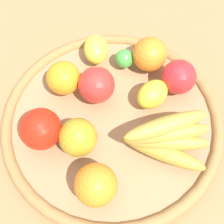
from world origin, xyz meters
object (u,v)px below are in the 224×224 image
object	(u,v)px
lemon_1	(152,94)
apple_0	(41,129)
banana_bunch	(165,138)
lime_0	(124,59)
apple_1	(179,77)
orange_0	(96,185)
orange_1	(63,78)
orange_2	(150,54)
lemon_0	(96,49)
apple_3	(96,85)
apple_2	(78,137)

from	to	relation	value
lemon_1	apple_0	distance (m)	0.23
banana_bunch	lime_0	distance (m)	0.21
apple_1	orange_0	world-z (taller)	orange_0
orange_1	orange_2	xyz separation A→B (m)	(-0.02, -0.19, 0.00)
lime_0	lemon_0	distance (m)	0.07
lemon_1	apple_3	xyz separation A→B (m)	(0.06, 0.10, 0.01)
apple_2	orange_2	xyz separation A→B (m)	(0.11, -0.21, 0.00)
lemon_1	lemon_0	distance (m)	0.16
banana_bunch	apple_0	distance (m)	0.23
apple_2	lemon_0	distance (m)	0.22
banana_bunch	orange_0	size ratio (longest dim) A/B	2.22
lemon_1	lemon_0	world-z (taller)	same
apple_3	orange_2	bearing A→B (deg)	-79.65
banana_bunch	lemon_0	distance (m)	0.26
lemon_1	orange_0	xyz separation A→B (m)	(-0.13, 0.18, 0.01)
apple_0	orange_0	world-z (taller)	apple_0
banana_bunch	orange_0	xyz separation A→B (m)	(-0.02, 0.15, -0.00)
orange_2	orange_0	bearing A→B (deg)	134.22
apple_2	apple_0	size ratio (longest dim) A/B	0.91
orange_1	apple_2	size ratio (longest dim) A/B	0.97
lemon_0	orange_2	xyz separation A→B (m)	(-0.07, -0.09, 0.01)
apple_3	orange_2	world-z (taller)	same
lemon_1	apple_0	size ratio (longest dim) A/B	0.90
apple_2	orange_0	size ratio (longest dim) A/B	0.96
apple_0	orange_0	distance (m)	0.15
apple_0	orange_2	size ratio (longest dim) A/B	1.07
orange_1	orange_0	world-z (taller)	orange_0
lime_0	orange_0	size ratio (longest dim) A/B	0.55
banana_bunch	apple_0	xyz separation A→B (m)	(0.11, 0.20, 0.00)
apple_2	apple_0	world-z (taller)	apple_0
orange_1	apple_0	size ratio (longest dim) A/B	0.88
lime_0	orange_0	world-z (taller)	orange_0
orange_2	lime_0	bearing A→B (deg)	63.42
apple_0	lemon_1	bearing A→B (deg)	-92.92
orange_1	orange_2	bearing A→B (deg)	-96.34
banana_bunch	lemon_1	xyz separation A→B (m)	(0.10, -0.03, -0.01)
orange_1	lime_0	world-z (taller)	orange_1
lemon_0	apple_1	size ratio (longest dim) A/B	0.99
banana_bunch	orange_2	bearing A→B (deg)	-19.97
orange_1	lemon_0	xyz separation A→B (m)	(0.05, -0.09, -0.01)
orange_1	lemon_0	bearing A→B (deg)	-62.32
lemon_0	orange_0	xyz separation A→B (m)	(-0.28, 0.12, 0.01)
apple_1	lime_0	bearing A→B (deg)	36.40
lemon_1	apple_1	distance (m)	0.07
banana_bunch	lemon_0	xyz separation A→B (m)	(0.25, 0.03, -0.01)
orange_2	orange_0	world-z (taller)	same
apple_0	banana_bunch	bearing A→B (deg)	-119.44
banana_bunch	apple_1	world-z (taller)	banana_bunch
lime_0	apple_3	distance (m)	0.10
orange_1	lemon_1	xyz separation A→B (m)	(-0.10, -0.15, -0.01)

